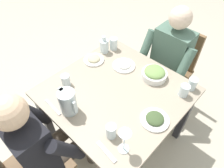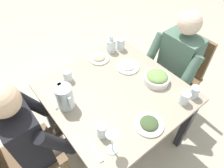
# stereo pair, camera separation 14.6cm
# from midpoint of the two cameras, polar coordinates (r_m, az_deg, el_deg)

# --- Properties ---
(ground_plane) EXTENTS (8.00, 8.00, 0.00)m
(ground_plane) POSITION_cam_midpoint_polar(r_m,az_deg,el_deg) (2.18, 2.77, -14.62)
(ground_plane) COLOR #B7AD99
(dining_table) EXTENTS (1.00, 1.00, 0.72)m
(dining_table) POSITION_cam_midpoint_polar(r_m,az_deg,el_deg) (1.67, 3.52, -4.47)
(dining_table) COLOR gray
(dining_table) RESTS_ON ground_plane
(chair_near) EXTENTS (0.40, 0.40, 0.87)m
(chair_near) POSITION_cam_midpoint_polar(r_m,az_deg,el_deg) (1.65, -22.20, -19.08)
(chair_near) COLOR brown
(chair_near) RESTS_ON ground_plane
(chair_far) EXTENTS (0.40, 0.40, 0.87)m
(chair_far) POSITION_cam_midpoint_polar(r_m,az_deg,el_deg) (2.21, 20.46, 3.39)
(chair_far) COLOR brown
(chair_far) RESTS_ON ground_plane
(diner_near) EXTENTS (0.48, 0.53, 1.17)m
(diner_near) POSITION_cam_midpoint_polar(r_m,az_deg,el_deg) (1.53, -16.79, -13.11)
(diner_near) COLOR black
(diner_near) RESTS_ON ground_plane
(diner_far) EXTENTS (0.48, 0.53, 1.17)m
(diner_far) POSITION_cam_midpoint_polar(r_m,az_deg,el_deg) (1.98, 18.08, 3.99)
(diner_far) COLOR #4C6B5B
(diner_far) RESTS_ON ground_plane
(water_pitcher) EXTENTS (0.16, 0.12, 0.19)m
(water_pitcher) POSITION_cam_midpoint_polar(r_m,az_deg,el_deg) (1.44, -10.18, -3.80)
(water_pitcher) COLOR silver
(water_pitcher) RESTS_ON dining_table
(salad_bowl) EXTENTS (0.21, 0.21, 0.09)m
(salad_bowl) POSITION_cam_midpoint_polar(r_m,az_deg,el_deg) (1.68, 14.84, 1.61)
(salad_bowl) COLOR white
(salad_bowl) RESTS_ON dining_table
(plate_dolmas) EXTENTS (0.20, 0.20, 0.04)m
(plate_dolmas) POSITION_cam_midpoint_polar(r_m,az_deg,el_deg) (1.43, 13.26, -10.87)
(plate_dolmas) COLOR white
(plate_dolmas) RESTS_ON dining_table
(plate_beans) EXTENTS (0.18, 0.18, 0.04)m
(plate_beans) POSITION_cam_midpoint_polar(r_m,az_deg,el_deg) (1.85, -1.34, 7.20)
(plate_beans) COLOR white
(plate_beans) RESTS_ON dining_table
(plate_yoghurt) EXTENTS (0.20, 0.20, 0.04)m
(plate_yoghurt) POSITION_cam_midpoint_polar(r_m,az_deg,el_deg) (1.77, 6.78, 4.84)
(plate_yoghurt) COLOR white
(plate_yoghurt) RESTS_ON dining_table
(water_glass_near_right) EXTENTS (0.07, 0.07, 0.10)m
(water_glass_near_right) POSITION_cam_midpoint_polar(r_m,az_deg,el_deg) (1.65, -9.80, 2.11)
(water_glass_near_right) COLOR silver
(water_glass_near_right) RESTS_ON dining_table
(water_glass_far_right) EXTENTS (0.07, 0.07, 0.10)m
(water_glass_far_right) POSITION_cam_midpoint_polar(r_m,az_deg,el_deg) (1.65, 24.36, -2.22)
(water_glass_far_right) COLOR silver
(water_glass_far_right) RESTS_ON dining_table
(water_glass_by_pitcher) EXTENTS (0.07, 0.07, 0.10)m
(water_glass_by_pitcher) POSITION_cam_midpoint_polar(r_m,az_deg,el_deg) (1.59, 22.09, -3.78)
(water_glass_by_pitcher) COLOR silver
(water_glass_by_pitcher) RESTS_ON dining_table
(water_glass_center) EXTENTS (0.07, 0.07, 0.11)m
(water_glass_center) POSITION_cam_midpoint_polar(r_m,az_deg,el_deg) (1.94, 4.67, 10.89)
(water_glass_center) COLOR silver
(water_glass_center) RESTS_ON dining_table
(water_glass_far_left) EXTENTS (0.07, 0.07, 0.11)m
(water_glass_far_left) POSITION_cam_midpoint_polar(r_m,az_deg,el_deg) (1.32, 0.50, -13.02)
(water_glass_far_left) COLOR silver
(water_glass_far_left) RESTS_ON dining_table
(wine_glass) EXTENTS (0.08, 0.08, 0.20)m
(wine_glass) POSITION_cam_midpoint_polar(r_m,az_deg,el_deg) (1.19, 3.69, -15.16)
(wine_glass) COLOR silver
(wine_glass) RESTS_ON dining_table
(oil_carafe) EXTENTS (0.08, 0.08, 0.16)m
(oil_carafe) POSITION_cam_midpoint_polar(r_m,az_deg,el_deg) (1.91, 1.96, 10.41)
(oil_carafe) COLOR silver
(oil_carafe) RESTS_ON dining_table
(fork_near) EXTENTS (0.17, 0.04, 0.01)m
(fork_near) POSITION_cam_midpoint_polar(r_m,az_deg,el_deg) (1.31, -1.52, -18.16)
(fork_near) COLOR silver
(fork_near) RESTS_ON dining_table
(knife_near) EXTENTS (0.19, 0.02, 0.01)m
(knife_near) POSITION_cam_midpoint_polar(r_m,az_deg,el_deg) (1.56, -14.02, -4.62)
(knife_near) COLOR silver
(knife_near) RESTS_ON dining_table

